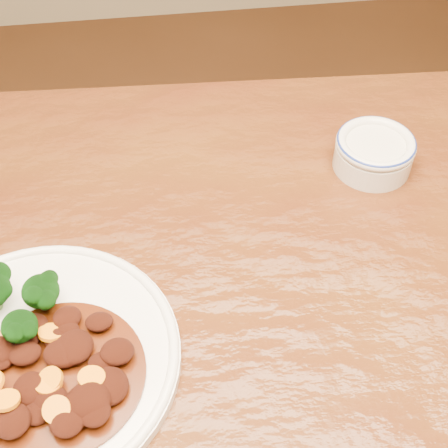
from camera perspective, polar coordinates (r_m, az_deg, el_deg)
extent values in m
cube|color=#502C0E|center=(0.71, 3.49, -9.92)|extent=(1.55, 0.98, 0.04)
cylinder|color=white|center=(0.69, -16.80, -11.89)|extent=(0.30, 0.30, 0.01)
torus|color=white|center=(0.68, -16.92, -11.61)|extent=(0.30, 0.30, 0.01)
cylinder|color=#618A47|center=(0.71, -16.04, -6.96)|extent=(0.01, 0.01, 0.02)
ellipsoid|color=black|center=(0.69, -16.42, -5.91)|extent=(0.04, 0.04, 0.03)
cylinder|color=#618A47|center=(0.69, -17.79, -9.82)|extent=(0.01, 0.01, 0.02)
ellipsoid|color=black|center=(0.67, -18.20, -8.86)|extent=(0.04, 0.04, 0.03)
cylinder|color=#4E1C08|center=(0.66, -14.86, -13.26)|extent=(0.17, 0.17, 0.00)
ellipsoid|color=black|center=(0.67, -15.00, -10.09)|extent=(0.03, 0.02, 0.01)
ellipsoid|color=black|center=(0.67, -11.35, -8.76)|extent=(0.03, 0.02, 0.01)
ellipsoid|color=black|center=(0.69, -16.96, -8.81)|extent=(0.03, 0.03, 0.01)
ellipsoid|color=black|center=(0.64, -15.54, -15.19)|extent=(0.03, 0.03, 0.02)
ellipsoid|color=black|center=(0.63, -18.79, -16.68)|extent=(0.03, 0.04, 0.02)
ellipsoid|color=black|center=(0.65, -17.30, -14.15)|extent=(0.03, 0.04, 0.02)
ellipsoid|color=black|center=(0.62, -11.76, -16.42)|extent=(0.03, 0.03, 0.02)
ellipsoid|color=black|center=(0.65, -11.12, -12.31)|extent=(0.03, 0.02, 0.01)
ellipsoid|color=black|center=(0.67, -17.76, -11.20)|extent=(0.03, 0.03, 0.02)
ellipsoid|color=black|center=(0.62, -14.15, -17.02)|extent=(0.03, 0.03, 0.02)
ellipsoid|color=black|center=(0.64, -19.57, -16.79)|extent=(0.03, 0.03, 0.02)
ellipsoid|color=black|center=(0.64, -16.72, -16.19)|extent=(0.03, 0.03, 0.01)
ellipsoid|color=black|center=(0.66, -14.45, -11.36)|extent=(0.04, 0.03, 0.02)
ellipsoid|color=black|center=(0.66, -13.52, -10.86)|extent=(0.04, 0.04, 0.02)
ellipsoid|color=black|center=(0.68, -17.60, -10.08)|extent=(0.02, 0.02, 0.01)
ellipsoid|color=black|center=(0.67, -14.05, -9.43)|extent=(0.02, 0.02, 0.01)
ellipsoid|color=black|center=(0.65, -9.73, -11.43)|extent=(0.03, 0.03, 0.02)
ellipsoid|color=black|center=(0.64, -11.75, -13.63)|extent=(0.02, 0.02, 0.01)
ellipsoid|color=black|center=(0.63, -10.47, -14.38)|extent=(0.04, 0.04, 0.02)
ellipsoid|color=black|center=(0.68, -14.14, -8.28)|extent=(0.03, 0.03, 0.01)
ellipsoid|color=black|center=(0.68, -19.77, -11.62)|extent=(0.03, 0.02, 0.01)
ellipsoid|color=black|center=(0.63, -12.30, -15.48)|extent=(0.04, 0.04, 0.02)
cylinder|color=orange|center=(0.62, -15.05, -16.07)|extent=(0.03, 0.03, 0.02)
cylinder|color=orange|center=(0.64, -15.74, -13.86)|extent=(0.03, 0.03, 0.01)
cylinder|color=orange|center=(0.67, -15.54, -9.54)|extent=(0.04, 0.04, 0.01)
cylinder|color=orange|center=(0.64, -19.33, -14.96)|extent=(0.04, 0.04, 0.02)
cylinder|color=orange|center=(0.66, -13.89, -10.92)|extent=(0.03, 0.03, 0.01)
cylinder|color=orange|center=(0.64, -15.62, -13.56)|extent=(0.03, 0.03, 0.01)
cylinder|color=orange|center=(0.63, -12.02, -13.57)|extent=(0.03, 0.04, 0.01)
cylinder|color=orange|center=(0.68, -19.05, -10.01)|extent=(0.03, 0.03, 0.01)
cylinder|color=silver|center=(0.87, 13.45, 5.98)|extent=(0.10, 0.10, 0.03)
cylinder|color=silver|center=(0.85, 13.69, 7.00)|extent=(0.08, 0.08, 0.01)
torus|color=silver|center=(0.85, 13.73, 7.18)|extent=(0.11, 0.11, 0.01)
torus|color=navy|center=(0.85, 13.77, 7.35)|extent=(0.10, 0.10, 0.00)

